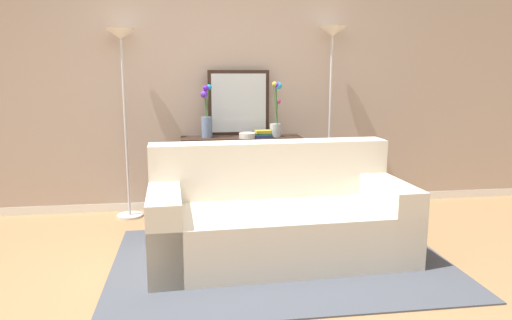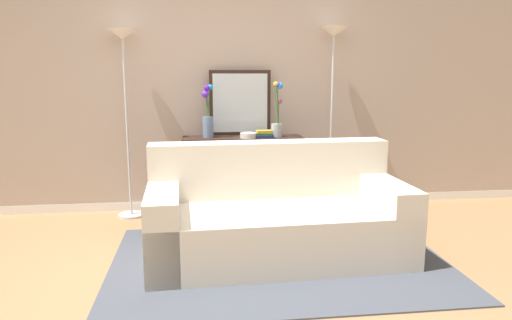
% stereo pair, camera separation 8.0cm
% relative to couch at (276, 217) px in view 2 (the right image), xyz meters
% --- Properties ---
extents(ground_plane, '(16.00, 16.00, 0.02)m').
position_rel_couch_xyz_m(ground_plane, '(-0.47, -0.68, -0.32)').
color(ground_plane, '#9E754C').
extents(back_wall, '(12.00, 0.15, 2.83)m').
position_rel_couch_xyz_m(back_wall, '(-0.47, 1.46, 1.11)').
color(back_wall, white).
rests_on(back_wall, ground).
extents(area_rug, '(2.57, 1.76, 0.01)m').
position_rel_couch_xyz_m(area_rug, '(0.00, -0.16, -0.30)').
color(area_rug, '#474C56').
rests_on(area_rug, ground).
extents(couch, '(2.03, 1.03, 0.88)m').
position_rel_couch_xyz_m(couch, '(0.00, 0.00, 0.00)').
color(couch, beige).
rests_on(couch, ground).
extents(console_table, '(1.22, 0.34, 0.80)m').
position_rel_couch_xyz_m(console_table, '(-0.15, 1.17, 0.24)').
color(console_table, black).
rests_on(console_table, ground).
extents(floor_lamp_left, '(0.28, 0.28, 1.86)m').
position_rel_couch_xyz_m(floor_lamp_left, '(-1.30, 1.20, 1.15)').
color(floor_lamp_left, silver).
rests_on(floor_lamp_left, ground).
extents(floor_lamp_right, '(0.28, 0.28, 1.91)m').
position_rel_couch_xyz_m(floor_lamp_right, '(0.78, 1.20, 1.19)').
color(floor_lamp_right, silver).
rests_on(floor_lamp_right, ground).
extents(wall_mirror, '(0.63, 0.02, 0.67)m').
position_rel_couch_xyz_m(wall_mirror, '(-0.16, 1.30, 0.83)').
color(wall_mirror, black).
rests_on(wall_mirror, console_table).
extents(vase_tall_flowers, '(0.12, 0.12, 0.53)m').
position_rel_couch_xyz_m(vase_tall_flowers, '(-0.50, 1.17, 0.69)').
color(vase_tall_flowers, '#6B84AD').
rests_on(vase_tall_flowers, console_table).
extents(vase_short_flowers, '(0.11, 0.12, 0.56)m').
position_rel_couch_xyz_m(vase_short_flowers, '(0.20, 1.14, 0.70)').
color(vase_short_flowers, silver).
rests_on(vase_short_flowers, console_table).
extents(fruit_bowl, '(0.16, 0.16, 0.06)m').
position_rel_couch_xyz_m(fruit_bowl, '(-0.10, 1.07, 0.52)').
color(fruit_bowl, silver).
rests_on(fruit_bowl, console_table).
extents(book_stack, '(0.18, 0.14, 0.07)m').
position_rel_couch_xyz_m(book_stack, '(0.06, 1.09, 0.53)').
color(book_stack, navy).
rests_on(book_stack, console_table).
extents(book_row_under_console, '(0.32, 0.17, 0.13)m').
position_rel_couch_xyz_m(book_row_under_console, '(-0.49, 1.17, -0.25)').
color(book_row_under_console, '#1E7075').
rests_on(book_row_under_console, ground).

